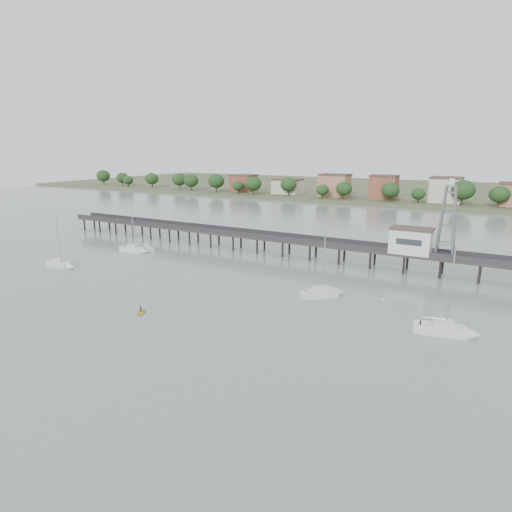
{
  "coord_description": "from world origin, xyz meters",
  "views": [
    {
      "loc": [
        39.82,
        -30.71,
        24.95
      ],
      "look_at": [
        -1.55,
        42.0,
        4.0
      ],
      "focal_mm": 30.0,
      "sensor_mm": 36.0,
      "label": 1
    }
  ],
  "objects_px": {
    "sailboat_d": "(453,331)",
    "yellow_dinghy": "(141,313)",
    "white_tender": "(148,249)",
    "sailboat_c": "(327,293)",
    "lattice_tower": "(448,222)",
    "sailboat_a": "(63,265)",
    "pier": "(299,242)",
    "sailboat_b": "(137,250)"
  },
  "relations": [
    {
      "from": "white_tender",
      "to": "sailboat_c",
      "type": "bearing_deg",
      "value": 8.13
    },
    {
      "from": "pier",
      "to": "lattice_tower",
      "type": "height_order",
      "value": "lattice_tower"
    },
    {
      "from": "pier",
      "to": "white_tender",
      "type": "relative_size",
      "value": 35.49
    },
    {
      "from": "sailboat_b",
      "to": "white_tender",
      "type": "relative_size",
      "value": 2.88
    },
    {
      "from": "sailboat_a",
      "to": "yellow_dinghy",
      "type": "height_order",
      "value": "sailboat_a"
    },
    {
      "from": "sailboat_b",
      "to": "sailboat_a",
      "type": "xyz_separation_m",
      "value": [
        -3.64,
        -18.12,
        0.0
      ]
    },
    {
      "from": "sailboat_b",
      "to": "sailboat_c",
      "type": "height_order",
      "value": "sailboat_c"
    },
    {
      "from": "sailboat_d",
      "to": "sailboat_c",
      "type": "distance_m",
      "value": 21.84
    },
    {
      "from": "sailboat_c",
      "to": "white_tender",
      "type": "height_order",
      "value": "sailboat_c"
    },
    {
      "from": "sailboat_b",
      "to": "sailboat_d",
      "type": "distance_m",
      "value": 74.84
    },
    {
      "from": "sailboat_c",
      "to": "white_tender",
      "type": "bearing_deg",
      "value": 121.98
    },
    {
      "from": "pier",
      "to": "sailboat_b",
      "type": "height_order",
      "value": "sailboat_b"
    },
    {
      "from": "white_tender",
      "to": "sailboat_b",
      "type": "bearing_deg",
      "value": -85.35
    },
    {
      "from": "sailboat_a",
      "to": "pier",
      "type": "bearing_deg",
      "value": 38.54
    },
    {
      "from": "sailboat_a",
      "to": "white_tender",
      "type": "relative_size",
      "value": 2.86
    },
    {
      "from": "yellow_dinghy",
      "to": "sailboat_c",
      "type": "bearing_deg",
      "value": 21.02
    },
    {
      "from": "sailboat_d",
      "to": "sailboat_c",
      "type": "bearing_deg",
      "value": 152.16
    },
    {
      "from": "pier",
      "to": "yellow_dinghy",
      "type": "bearing_deg",
      "value": -98.68
    },
    {
      "from": "lattice_tower",
      "to": "yellow_dinghy",
      "type": "distance_m",
      "value": 60.27
    },
    {
      "from": "pier",
      "to": "sailboat_c",
      "type": "relative_size",
      "value": 11.9
    },
    {
      "from": "sailboat_c",
      "to": "lattice_tower",
      "type": "bearing_deg",
      "value": 9.32
    },
    {
      "from": "lattice_tower",
      "to": "sailboat_a",
      "type": "bearing_deg",
      "value": -154.94
    },
    {
      "from": "sailboat_a",
      "to": "yellow_dinghy",
      "type": "distance_m",
      "value": 35.66
    },
    {
      "from": "lattice_tower",
      "to": "sailboat_a",
      "type": "xyz_separation_m",
      "value": [
        -72.18,
        -33.75,
        -10.45
      ]
    },
    {
      "from": "sailboat_c",
      "to": "yellow_dinghy",
      "type": "bearing_deg",
      "value": 177.82
    },
    {
      "from": "sailboat_c",
      "to": "sailboat_a",
      "type": "bearing_deg",
      "value": 144.22
    },
    {
      "from": "sailboat_d",
      "to": "yellow_dinghy",
      "type": "height_order",
      "value": "sailboat_d"
    },
    {
      "from": "lattice_tower",
      "to": "white_tender",
      "type": "distance_m",
      "value": 69.66
    },
    {
      "from": "sailboat_c",
      "to": "white_tender",
      "type": "distance_m",
      "value": 52.94
    },
    {
      "from": "white_tender",
      "to": "yellow_dinghy",
      "type": "relative_size",
      "value": 1.84
    },
    {
      "from": "sailboat_b",
      "to": "sailboat_d",
      "type": "bearing_deg",
      "value": -19.01
    },
    {
      "from": "pier",
      "to": "lattice_tower",
      "type": "distance_m",
      "value": 32.34
    },
    {
      "from": "sailboat_a",
      "to": "white_tender",
      "type": "bearing_deg",
      "value": 76.94
    },
    {
      "from": "sailboat_b",
      "to": "sailboat_c",
      "type": "xyz_separation_m",
      "value": [
        52.68,
        -7.6,
        -0.0
      ]
    },
    {
      "from": "pier",
      "to": "sailboat_c",
      "type": "distance_m",
      "value": 28.18
    },
    {
      "from": "sailboat_c",
      "to": "yellow_dinghy",
      "type": "relative_size",
      "value": 5.49
    },
    {
      "from": "sailboat_b",
      "to": "white_tender",
      "type": "height_order",
      "value": "sailboat_b"
    },
    {
      "from": "white_tender",
      "to": "yellow_dinghy",
      "type": "bearing_deg",
      "value": -28.23
    },
    {
      "from": "pier",
      "to": "sailboat_b",
      "type": "distance_m",
      "value": 40.32
    },
    {
      "from": "sailboat_a",
      "to": "sailboat_d",
      "type": "xyz_separation_m",
      "value": [
        77.09,
        3.76,
        -0.01
      ]
    },
    {
      "from": "lattice_tower",
      "to": "sailboat_d",
      "type": "distance_m",
      "value": 32.13
    },
    {
      "from": "sailboat_b",
      "to": "sailboat_a",
      "type": "relative_size",
      "value": 1.01
    }
  ]
}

